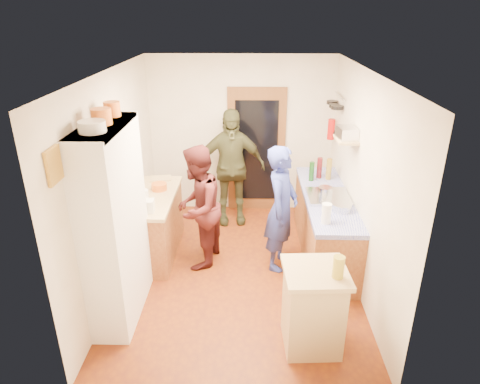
{
  "coord_description": "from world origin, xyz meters",
  "views": [
    {
      "loc": [
        0.14,
        -4.84,
        3.25
      ],
      "look_at": [
        0.02,
        0.15,
        1.09
      ],
      "focal_mm": 32.0,
      "sensor_mm": 36.0,
      "label": 1
    }
  ],
  "objects_px": {
    "island_base": "(313,310)",
    "person_left": "(201,207)",
    "person_hob": "(283,210)",
    "person_back": "(231,167)",
    "right_counter_base": "(324,227)",
    "hutch_body": "(115,225)"
  },
  "relations": [
    {
      "from": "person_left",
      "to": "person_back",
      "type": "relative_size",
      "value": 0.89
    },
    {
      "from": "person_hob",
      "to": "person_back",
      "type": "distance_m",
      "value": 1.52
    },
    {
      "from": "hutch_body",
      "to": "person_left",
      "type": "relative_size",
      "value": 1.31
    },
    {
      "from": "right_counter_base",
      "to": "person_back",
      "type": "height_order",
      "value": "person_back"
    },
    {
      "from": "island_base",
      "to": "person_left",
      "type": "bearing_deg",
      "value": 129.68
    },
    {
      "from": "person_hob",
      "to": "person_left",
      "type": "bearing_deg",
      "value": 105.07
    },
    {
      "from": "right_counter_base",
      "to": "person_hob",
      "type": "relative_size",
      "value": 1.3
    },
    {
      "from": "right_counter_base",
      "to": "person_back",
      "type": "bearing_deg",
      "value": 144.23
    },
    {
      "from": "island_base",
      "to": "person_back",
      "type": "height_order",
      "value": "person_back"
    },
    {
      "from": "island_base",
      "to": "person_hob",
      "type": "xyz_separation_m",
      "value": [
        -0.21,
        1.47,
        0.42
      ]
    },
    {
      "from": "island_base",
      "to": "person_back",
      "type": "xyz_separation_m",
      "value": [
        -0.94,
        2.8,
        0.51
      ]
    },
    {
      "from": "person_left",
      "to": "person_back",
      "type": "bearing_deg",
      "value": 175.63
    },
    {
      "from": "hutch_body",
      "to": "person_back",
      "type": "bearing_deg",
      "value": 63.11
    },
    {
      "from": "hutch_body",
      "to": "person_left",
      "type": "distance_m",
      "value": 1.33
    },
    {
      "from": "person_back",
      "to": "person_hob",
      "type": "bearing_deg",
      "value": -68.32
    },
    {
      "from": "hutch_body",
      "to": "person_back",
      "type": "height_order",
      "value": "hutch_body"
    },
    {
      "from": "person_hob",
      "to": "island_base",
      "type": "bearing_deg",
      "value": -151.85
    },
    {
      "from": "island_base",
      "to": "person_hob",
      "type": "bearing_deg",
      "value": 98.24
    },
    {
      "from": "hutch_body",
      "to": "right_counter_base",
      "type": "relative_size",
      "value": 1.0
    },
    {
      "from": "island_base",
      "to": "person_back",
      "type": "bearing_deg",
      "value": 108.63
    },
    {
      "from": "right_counter_base",
      "to": "person_left",
      "type": "relative_size",
      "value": 1.31
    },
    {
      "from": "island_base",
      "to": "person_hob",
      "type": "height_order",
      "value": "person_hob"
    }
  ]
}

